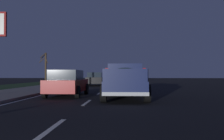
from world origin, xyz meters
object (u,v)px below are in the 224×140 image
Objects in this scene: pickup_truck at (125,80)px; sedan_green at (125,81)px; sedan_tan at (102,78)px; sedan_red at (67,83)px; sedan_black at (95,79)px; bare_tree_far at (45,67)px.

sedan_green is (6.69, -0.01, -0.20)m from pickup_truck.
pickup_truck reaches higher than sedan_green.
sedan_green is 1.00× the size of sedan_tan.
sedan_red and sedan_green have the same top height.
sedan_black is 10.09m from sedan_green.
sedan_green is 21.46m from sedan_tan.
bare_tree_far reaches higher than sedan_tan.
sedan_red is 1.00× the size of sedan_tan.
sedan_black is at bearing 0.05° from sedan_red.
sedan_black is 11.66m from sedan_tan.
sedan_black is at bearing 19.99° from sedan_green.
sedan_green is at bearing -170.17° from sedan_tan.
sedan_black is at bearing 12.01° from pickup_truck.
sedan_tan is (21.14, 3.66, 0.00)m from sedan_green.
pickup_truck is 1.23× the size of sedan_green.
sedan_green and sedan_tan have the same top height.
sedan_green is at bearing -33.29° from sedan_red.
sedan_red is at bearing -159.63° from bare_tree_far.
bare_tree_far is (23.96, 11.79, 1.46)m from pickup_truck.
pickup_truck is 1.23× the size of sedan_tan.
sedan_tan is (27.83, 3.65, -0.20)m from pickup_truck.
sedan_tan is 0.95× the size of bare_tree_far.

